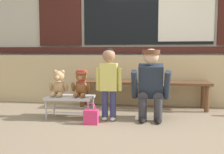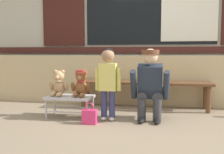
% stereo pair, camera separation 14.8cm
% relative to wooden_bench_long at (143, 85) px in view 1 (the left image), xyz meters
% --- Properties ---
extents(ground_plane, '(60.00, 60.00, 0.00)m').
position_rel_wooden_bench_long_xyz_m(ground_plane, '(0.05, -1.06, -0.37)').
color(ground_plane, '#84725B').
extents(brick_low_wall, '(6.99, 0.25, 0.85)m').
position_rel_wooden_bench_long_xyz_m(brick_low_wall, '(0.05, 0.37, 0.05)').
color(brick_low_wall, tan).
rests_on(brick_low_wall, ground).
extents(shop_facade, '(7.13, 0.26, 3.55)m').
position_rel_wooden_bench_long_xyz_m(shop_facade, '(0.05, 0.88, 1.41)').
color(shop_facade, '#B7B2A3').
rests_on(shop_facade, ground).
extents(wooden_bench_long, '(2.10, 0.40, 0.44)m').
position_rel_wooden_bench_long_xyz_m(wooden_bench_long, '(0.00, 0.00, 0.00)').
color(wooden_bench_long, brown).
rests_on(wooden_bench_long, ground).
extents(small_display_bench, '(0.64, 0.36, 0.30)m').
position_rel_wooden_bench_long_xyz_m(small_display_bench, '(-0.98, -0.75, -0.11)').
color(small_display_bench, '#BCBCC1').
rests_on(small_display_bench, ground).
extents(teddy_bear_plain, '(0.28, 0.26, 0.36)m').
position_rel_wooden_bench_long_xyz_m(teddy_bear_plain, '(-1.14, -0.75, 0.09)').
color(teddy_bear_plain, tan).
rests_on(teddy_bear_plain, small_display_bench).
extents(teddy_bear_with_hat, '(0.28, 0.27, 0.36)m').
position_rel_wooden_bench_long_xyz_m(teddy_bear_with_hat, '(-0.82, -0.75, 0.10)').
color(teddy_bear_with_hat, brown).
rests_on(teddy_bear_with_hat, small_display_bench).
extents(child_standing, '(0.35, 0.18, 0.96)m').
position_rel_wooden_bench_long_xyz_m(child_standing, '(-0.42, -0.81, 0.22)').
color(child_standing, navy).
rests_on(child_standing, ground).
extents(adult_crouching, '(0.50, 0.49, 0.95)m').
position_rel_wooden_bench_long_xyz_m(adult_crouching, '(0.13, -0.71, 0.11)').
color(adult_crouching, '#333338').
rests_on(adult_crouching, ground).
extents(handbag_on_ground, '(0.18, 0.11, 0.27)m').
position_rel_wooden_bench_long_xyz_m(handbag_on_ground, '(-0.62, -1.03, -0.28)').
color(handbag_on_ground, '#E53370').
rests_on(handbag_on_ground, ground).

